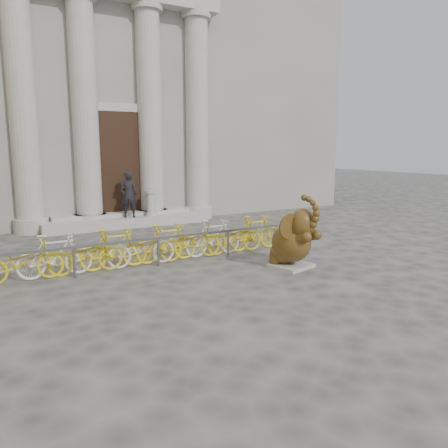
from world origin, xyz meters
TOP-DOWN VIEW (x-y plane):
  - ground at (0.00, 0.00)m, footprint 80.00×80.00m
  - classical_building at (0.00, 14.93)m, footprint 22.00×10.70m
  - entrance_steps at (0.00, 9.40)m, footprint 6.00×1.20m
  - elephant_statue at (1.75, 1.78)m, footprint 1.18×1.42m
  - bike_rack at (-1.03, 3.80)m, footprint 8.00×0.53m
  - pedestrian at (0.07, 9.18)m, footprint 0.72×0.60m
  - balustrade_post at (0.87, 9.10)m, footprint 0.39×0.39m

SIDE VIEW (x-z plane):
  - ground at x=0.00m, z-range 0.00..0.00m
  - entrance_steps at x=0.00m, z-range 0.00..0.36m
  - bike_rack at x=-1.03m, z-range 0.00..1.00m
  - elephant_statue at x=1.75m, z-range -0.25..1.56m
  - balustrade_post at x=0.87m, z-range 0.32..1.28m
  - pedestrian at x=0.07m, z-range 0.36..2.05m
  - classical_building at x=0.00m, z-range -0.02..11.98m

